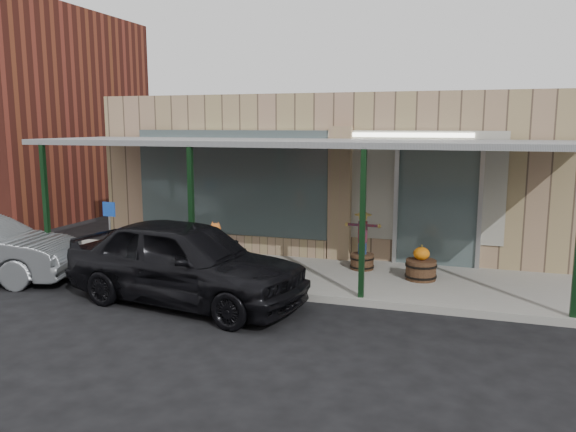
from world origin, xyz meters
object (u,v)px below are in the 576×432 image
(barrel_pumpkin, at_px, (421,267))
(parked_sedan, at_px, (185,261))
(barrel_scarecrow, at_px, (362,249))
(handicap_sign, at_px, (110,227))

(barrel_pumpkin, height_order, parked_sedan, parked_sedan)
(barrel_scarecrow, distance_m, handicap_sign, 5.76)
(barrel_pumpkin, bearing_deg, parked_sedan, -148.86)
(barrel_pumpkin, relative_size, parked_sedan, 0.16)
(barrel_pumpkin, xyz_separation_m, handicap_sign, (-6.78, -1.37, 0.74))
(barrel_scarecrow, xyz_separation_m, barrel_pumpkin, (1.36, -0.49, -0.20))
(barrel_scarecrow, distance_m, barrel_pumpkin, 1.46)
(barrel_scarecrow, bearing_deg, parked_sedan, -129.97)
(handicap_sign, bearing_deg, parked_sedan, -22.38)
(barrel_scarecrow, height_order, barrel_pumpkin, barrel_scarecrow)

